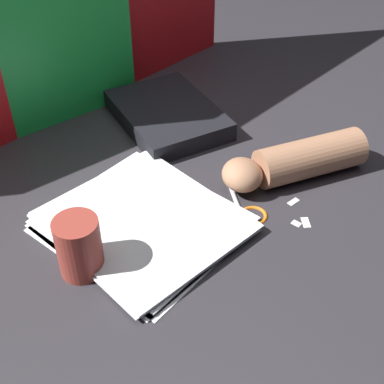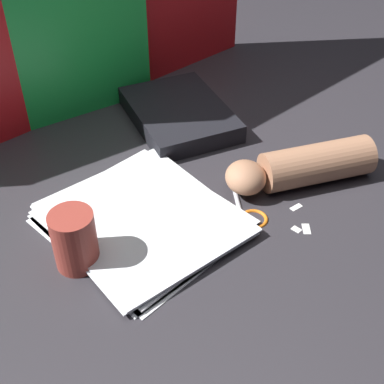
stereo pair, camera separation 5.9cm
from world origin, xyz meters
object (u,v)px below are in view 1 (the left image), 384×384
(hand_forearm, at_px, (296,161))
(mug, at_px, (79,247))
(book_closed, at_px, (167,115))
(paper_stack, at_px, (143,222))
(scissors, at_px, (240,208))

(hand_forearm, distance_m, mug, 0.45)
(book_closed, bearing_deg, paper_stack, -140.68)
(book_closed, relative_size, hand_forearm, 1.05)
(paper_stack, xyz_separation_m, scissors, (0.15, -0.10, -0.00))
(scissors, bearing_deg, hand_forearm, -4.37)
(book_closed, relative_size, scissors, 1.83)
(book_closed, distance_m, hand_forearm, 0.33)
(paper_stack, distance_m, book_closed, 0.34)
(scissors, distance_m, mug, 0.31)
(paper_stack, distance_m, hand_forearm, 0.32)
(mug, bearing_deg, book_closed, 29.10)
(paper_stack, distance_m, mug, 0.14)
(hand_forearm, height_order, mug, mug)
(paper_stack, xyz_separation_m, mug, (-0.14, -0.01, 0.04))
(paper_stack, relative_size, book_closed, 1.08)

